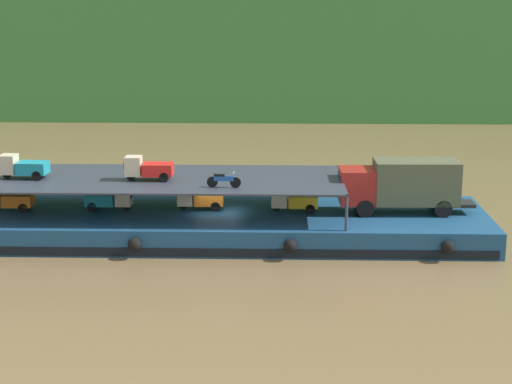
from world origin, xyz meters
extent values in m
plane|color=brown|center=(0.00, 0.00, 0.00)|extent=(400.00, 400.00, 0.00)
cube|color=navy|center=(0.00, 0.00, 0.75)|extent=(31.33, 8.49, 1.50)
cube|color=black|center=(0.00, -4.26, 0.35)|extent=(30.71, 0.06, 0.50)
sphere|color=black|center=(-4.18, -4.46, 0.85)|extent=(0.72, 0.72, 0.72)
sphere|color=black|center=(4.18, -4.46, 0.85)|extent=(0.72, 0.72, 0.72)
sphere|color=black|center=(12.53, -4.46, 0.85)|extent=(0.72, 0.72, 0.72)
cube|color=maroon|center=(8.07, 0.05, 3.10)|extent=(2.04, 2.22, 2.00)
cube|color=#192833|center=(7.04, 0.03, 3.45)|extent=(0.10, 1.84, 0.60)
cube|color=#474C33|center=(11.47, 0.11, 3.35)|extent=(4.84, 2.39, 2.50)
cube|color=black|center=(11.47, 0.11, 2.05)|extent=(6.83, 1.51, 0.20)
cylinder|color=black|center=(8.45, 1.06, 2.00)|extent=(1.01, 0.30, 1.00)
cylinder|color=black|center=(8.49, -0.96, 2.00)|extent=(1.01, 0.30, 1.00)
cylinder|color=black|center=(12.89, 1.15, 2.00)|extent=(1.01, 0.30, 1.00)
cylinder|color=black|center=(12.93, -0.87, 2.00)|extent=(1.01, 0.30, 1.00)
cylinder|color=#2D333D|center=(7.19, 3.76, 2.50)|extent=(0.16, 0.16, 2.00)
cylinder|color=#2D333D|center=(7.19, -3.76, 2.50)|extent=(0.16, 0.16, 2.00)
cube|color=#2D333D|center=(-3.80, 0.00, 3.45)|extent=(22.13, 7.69, 0.10)
cube|color=orange|center=(-11.75, -0.03, 2.13)|extent=(1.73, 1.24, 0.70)
cylinder|color=black|center=(-11.36, 0.51, 1.78)|extent=(0.56, 0.15, 0.56)
cylinder|color=black|center=(-11.33, -0.55, 1.78)|extent=(0.56, 0.15, 0.56)
cube|color=teal|center=(-6.96, 0.34, 2.13)|extent=(1.74, 1.26, 0.70)
cube|color=beige|center=(-5.56, 0.29, 2.33)|extent=(0.93, 1.03, 1.10)
cube|color=#19232D|center=(-5.09, 0.27, 2.44)|extent=(0.07, 0.85, 0.38)
cylinder|color=black|center=(-5.41, 0.29, 1.78)|extent=(0.56, 0.16, 0.56)
cylinder|color=black|center=(-7.38, -0.18, 1.78)|extent=(0.56, 0.16, 0.56)
cylinder|color=black|center=(-7.34, 0.88, 1.78)|extent=(0.56, 0.16, 0.56)
cube|color=orange|center=(-0.58, 0.60, 2.13)|extent=(1.75, 1.28, 0.70)
cube|color=beige|center=(-1.98, 0.53, 2.33)|extent=(0.94, 1.04, 1.10)
cube|color=#19232D|center=(-2.45, 0.51, 2.44)|extent=(0.08, 0.85, 0.38)
cylinder|color=black|center=(-2.13, 0.53, 1.78)|extent=(0.57, 0.17, 0.56)
cylinder|color=black|center=(-0.21, 1.14, 1.78)|extent=(0.57, 0.17, 0.56)
cylinder|color=black|center=(-0.16, 0.09, 1.78)|extent=(0.57, 0.17, 0.56)
cube|color=gold|center=(4.97, 0.27, 2.13)|extent=(1.71, 1.21, 0.70)
cube|color=beige|center=(3.57, 0.27, 2.33)|extent=(0.91, 1.00, 1.10)
cube|color=#19232D|center=(3.10, 0.26, 2.44)|extent=(0.04, 0.85, 0.38)
cylinder|color=black|center=(3.42, 0.26, 1.78)|extent=(0.56, 0.14, 0.56)
cylinder|color=black|center=(5.36, 0.80, 1.78)|extent=(0.56, 0.14, 0.56)
cylinder|color=black|center=(5.37, -0.26, 1.78)|extent=(0.56, 0.14, 0.56)
cube|color=teal|center=(-10.68, -0.36, 4.13)|extent=(1.76, 1.28, 0.70)
cube|color=#C6B793|center=(-12.08, -0.29, 4.33)|extent=(0.95, 1.04, 1.10)
cube|color=#19232D|center=(-12.55, -0.27, 4.44)|extent=(0.08, 0.85, 0.38)
cylinder|color=black|center=(-12.23, -0.29, 3.78)|extent=(0.57, 0.17, 0.56)
cylinder|color=black|center=(-10.26, 0.15, 3.78)|extent=(0.57, 0.17, 0.56)
cylinder|color=black|center=(-10.31, -0.91, 3.78)|extent=(0.57, 0.17, 0.56)
cube|color=red|center=(-3.38, -0.56, 4.13)|extent=(1.70, 1.21, 0.70)
cube|color=#C6B793|center=(-4.78, -0.57, 4.33)|extent=(0.90, 1.00, 1.10)
cube|color=#19232D|center=(-5.25, -0.57, 4.44)|extent=(0.04, 0.85, 0.38)
cylinder|color=black|center=(-4.93, -0.57, 3.78)|extent=(0.56, 0.14, 0.56)
cylinder|color=black|center=(-2.98, -0.03, 3.78)|extent=(0.56, 0.14, 0.56)
cylinder|color=black|center=(-2.98, -1.09, 3.78)|extent=(0.56, 0.14, 0.56)
cylinder|color=black|center=(1.17, -2.36, 3.80)|extent=(0.61, 0.15, 0.60)
cylinder|color=black|center=(-0.13, -2.25, 3.80)|extent=(0.61, 0.15, 0.60)
cube|color=#1E4C99|center=(0.52, -2.31, 4.02)|extent=(1.11, 0.29, 0.28)
cube|color=black|center=(0.27, -2.29, 4.20)|extent=(0.61, 0.25, 0.12)
cylinder|color=#B2B2B7|center=(1.07, -2.35, 4.35)|extent=(0.08, 0.55, 0.04)
camera|label=1|loc=(3.57, -46.31, 13.92)|focal=57.60mm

